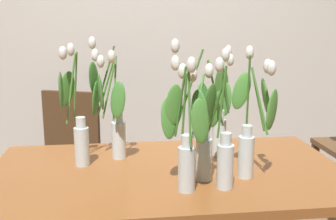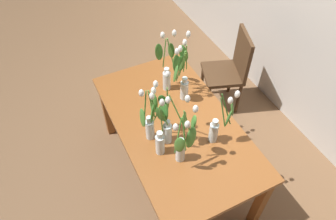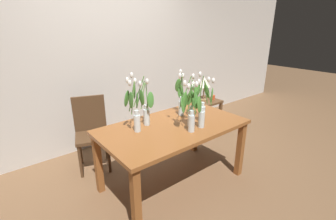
% 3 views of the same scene
% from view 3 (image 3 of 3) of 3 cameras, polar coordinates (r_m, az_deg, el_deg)
% --- Properties ---
extents(ground_plane, '(18.00, 18.00, 0.00)m').
position_cam_3_polar(ground_plane, '(3.00, 1.17, -16.69)').
color(ground_plane, brown).
extents(room_wall_rear, '(9.00, 0.10, 2.70)m').
position_cam_3_polar(room_wall_rear, '(3.72, -14.21, 12.58)').
color(room_wall_rear, beige).
rests_on(room_wall_rear, ground).
extents(dining_table, '(1.60, 0.90, 0.74)m').
position_cam_3_polar(dining_table, '(2.66, 1.27, -5.43)').
color(dining_table, brown).
rests_on(dining_table, ground).
extents(tulip_vase_0, '(0.26, 0.28, 0.59)m').
position_cam_3_polar(tulip_vase_0, '(2.54, 5.28, 0.43)').
color(tulip_vase_0, silver).
rests_on(tulip_vase_0, dining_table).
extents(tulip_vase_1, '(0.19, 0.21, 0.56)m').
position_cam_3_polar(tulip_vase_1, '(2.69, 8.49, 1.62)').
color(tulip_vase_1, silver).
rests_on(tulip_vase_1, dining_table).
extents(tulip_vase_2, '(0.19, 0.21, 0.59)m').
position_cam_3_polar(tulip_vase_2, '(2.54, -5.85, 1.11)').
color(tulip_vase_2, silver).
rests_on(tulip_vase_2, dining_table).
extents(tulip_vase_3, '(0.12, 0.18, 0.54)m').
position_cam_3_polar(tulip_vase_3, '(2.89, 3.09, 2.36)').
color(tulip_vase_3, silver).
rests_on(tulip_vase_3, dining_table).
extents(tulip_vase_4, '(0.16, 0.14, 0.52)m').
position_cam_3_polar(tulip_vase_4, '(2.53, 7.48, -0.22)').
color(tulip_vase_4, silver).
rests_on(tulip_vase_4, dining_table).
extents(tulip_vase_5, '(0.15, 0.18, 0.56)m').
position_cam_3_polar(tulip_vase_5, '(2.42, -8.00, -0.96)').
color(tulip_vase_5, silver).
rests_on(tulip_vase_5, dining_table).
extents(tulip_vase_6, '(0.18, 0.19, 0.54)m').
position_cam_3_polar(tulip_vase_6, '(2.41, 5.39, -0.68)').
color(tulip_vase_6, silver).
rests_on(tulip_vase_6, dining_table).
extents(dining_chair, '(0.51, 0.51, 0.93)m').
position_cam_3_polar(dining_chair, '(3.22, -17.86, -4.25)').
color(dining_chair, '#4C331E').
rests_on(dining_chair, ground).
extents(side_table, '(0.44, 0.44, 0.55)m').
position_cam_3_polar(side_table, '(4.20, 8.82, 0.84)').
color(side_table, brown).
rests_on(side_table, ground).
extents(table_lamp, '(0.22, 0.22, 0.40)m').
position_cam_3_polar(table_lamp, '(4.07, 8.65, 6.48)').
color(table_lamp, olive).
rests_on(table_lamp, side_table).
extents(pillar_candle, '(0.06, 0.06, 0.07)m').
position_cam_3_polar(pillar_candle, '(4.21, 10.76, 3.00)').
color(pillar_candle, '#CC4C23').
rests_on(pillar_candle, side_table).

